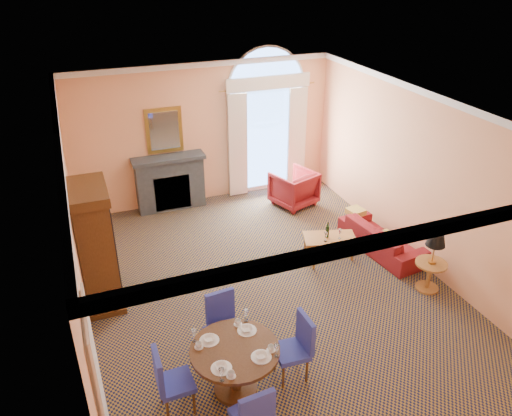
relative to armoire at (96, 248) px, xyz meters
name	(u,v)px	position (x,y,z in m)	size (l,w,h in m)	color
ground	(266,285)	(2.72, -0.63, -1.02)	(7.50, 7.50, 0.00)	#111636
room_envelope	(251,139)	(2.69, 0.04, 1.49)	(6.04, 7.52, 3.45)	#FBAC78
armoire	(96,248)	(0.00, 0.00, 0.00)	(0.60, 1.07, 2.11)	#40240E
dining_table	(235,360)	(1.44, -2.68, -0.46)	(1.18, 1.18, 0.94)	#40240E
dining_chair_north	(222,320)	(1.52, -1.88, -0.45)	(0.55, 0.55, 0.99)	#27309A
dining_chair_south	(255,415)	(1.37, -3.59, -0.45)	(0.52, 0.52, 0.99)	#27309A
dining_chair_east	(298,343)	(2.34, -2.71, -0.45)	(0.47, 0.46, 0.99)	#27309A
dining_chair_west	(168,378)	(0.55, -2.69, -0.45)	(0.46, 0.45, 0.99)	#27309A
sofa	(382,238)	(5.27, -0.38, -0.74)	(1.89, 0.74, 0.55)	maroon
armchair	(294,188)	(4.49, 2.06, -0.61)	(0.87, 0.90, 0.82)	maroon
coffee_table	(330,239)	(4.15, -0.29, -0.57)	(1.09, 0.80, 0.80)	#A46931
side_table	(433,255)	(5.32, -1.74, -0.31)	(0.54, 0.54, 1.10)	#A46931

